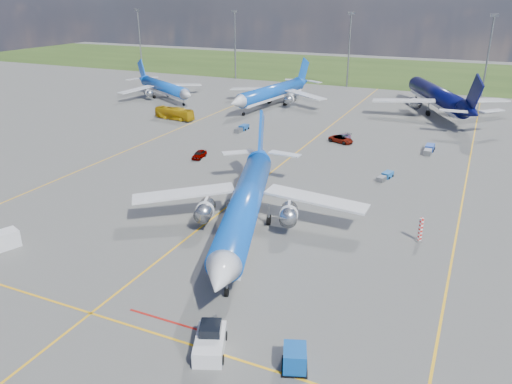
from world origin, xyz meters
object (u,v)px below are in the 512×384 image
at_px(baggage_tug_w, 385,176).
at_px(baggage_tug_c, 242,128).
at_px(uld_container, 295,358).
at_px(baggage_tug_e, 429,149).
at_px(bg_jet_nnw, 272,106).
at_px(service_car_c, 342,137).
at_px(service_car_a, 199,154).
at_px(bg_jet_n, 435,113).
at_px(pushback_tug, 210,341).
at_px(service_car_b, 341,139).
at_px(apron_bus, 174,113).
at_px(warning_post, 421,230).
at_px(bg_jet_nw, 165,99).
at_px(main_airliner, 246,232).

xyz_separation_m(baggage_tug_w, baggage_tug_c, (-34.40, 17.71, 0.07)).
height_order(uld_container, baggage_tug_e, uld_container).
bearing_deg(bg_jet_nnw, service_car_c, -35.58).
height_order(service_car_a, baggage_tug_c, service_car_a).
relative_size(bg_jet_n, service_car_c, 10.53).
distance_m(pushback_tug, service_car_b, 66.09).
bearing_deg(baggage_tug_e, apron_bus, 178.93).
relative_size(warning_post, bg_jet_nnw, 0.07).
relative_size(uld_container, service_car_a, 0.55).
bearing_deg(service_car_b, bg_jet_n, -3.23).
bearing_deg(pushback_tug, uld_container, -15.22).
distance_m(bg_jet_nnw, service_car_c, 35.95).
relative_size(bg_jet_nw, pushback_tug, 5.51).
bearing_deg(service_car_b, bg_jet_nnw, 62.72).
bearing_deg(bg_jet_n, baggage_tug_e, 68.86).
relative_size(warning_post, baggage_tug_c, 0.61).
relative_size(main_airliner, baggage_tug_e, 8.08).
bearing_deg(bg_jet_nnw, warning_post, -45.87).
bearing_deg(service_car_b, main_airliner, -161.73).
bearing_deg(bg_jet_n, bg_jet_nnw, -11.79).
bearing_deg(apron_bus, pushback_tug, -137.34).
height_order(uld_container, service_car_b, uld_container).
height_order(pushback_tug, service_car_b, pushback_tug).
xyz_separation_m(apron_bus, baggage_tug_c, (19.24, -2.88, -0.92)).
distance_m(service_car_c, baggage_tug_c, 21.92).
bearing_deg(bg_jet_nw, bg_jet_n, -48.75).
relative_size(baggage_tug_w, baggage_tug_e, 0.82).
xyz_separation_m(service_car_b, service_car_c, (-0.33, 1.66, -0.05)).
relative_size(bg_jet_nw, baggage_tug_w, 8.19).
distance_m(bg_jet_nnw, pushback_tug, 98.11).
xyz_separation_m(warning_post, baggage_tug_e, (-3.32, 38.56, -0.95)).
bearing_deg(service_car_c, baggage_tug_w, -31.04).
height_order(bg_jet_nw, service_car_a, bg_jet_nw).
height_order(apron_bus, baggage_tug_c, apron_bus).
bearing_deg(service_car_c, bg_jet_nw, -174.72).
distance_m(bg_jet_nw, main_airliner, 89.09).
xyz_separation_m(apron_bus, service_car_c, (41.12, -1.44, -0.79)).
height_order(apron_bus, baggage_tug_w, apron_bus).
xyz_separation_m(bg_jet_nnw, service_car_c, (25.85, -24.97, 0.65)).
bearing_deg(apron_bus, baggage_tug_c, -90.94).
bearing_deg(warning_post, bg_jet_nnw, 125.71).
height_order(service_car_b, baggage_tug_w, service_car_b).
xyz_separation_m(main_airliner, service_car_c, (-0.38, 46.15, 0.65)).
height_order(baggage_tug_w, baggage_tug_e, baggage_tug_e).
height_order(bg_jet_nw, bg_jet_nnw, bg_jet_nnw).
xyz_separation_m(service_car_c, baggage_tug_c, (-21.88, -1.43, -0.13)).
xyz_separation_m(bg_jet_nnw, uld_container, (40.26, -91.44, 0.92)).
distance_m(apron_bus, service_car_a, 31.39).
bearing_deg(service_car_c, uld_container, -51.99).
relative_size(main_airliner, service_car_a, 10.32).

